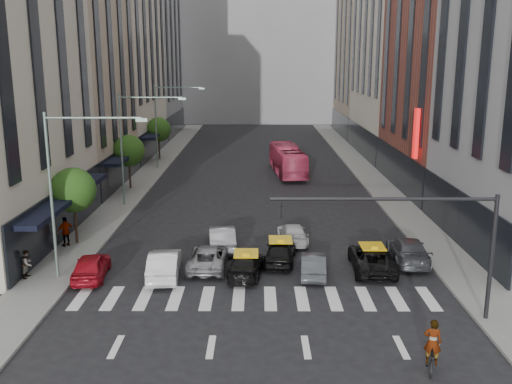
{
  "coord_description": "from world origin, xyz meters",
  "views": [
    {
      "loc": [
        -0.04,
        -25.32,
        11.8
      ],
      "look_at": [
        -0.14,
        8.03,
        4.0
      ],
      "focal_mm": 40.0,
      "sensor_mm": 36.0,
      "label": 1
    }
  ],
  "objects_px": {
    "pedestrian_near": "(27,264)",
    "streetlamp_mid": "(133,135)",
    "pedestrian_far": "(66,231)",
    "bus": "(288,160)",
    "taxi_left": "(246,264)",
    "streetlamp_near": "(67,174)",
    "car_red": "(91,266)",
    "motorcycle": "(431,359)",
    "streetlamp_far": "(165,115)",
    "car_white_front": "(164,264)",
    "taxi_center": "(280,252)"
  },
  "relations": [
    {
      "from": "streetlamp_near",
      "to": "taxi_center",
      "type": "height_order",
      "value": "streetlamp_near"
    },
    {
      "from": "car_red",
      "to": "streetlamp_mid",
      "type": "bearing_deg",
      "value": -91.81
    },
    {
      "from": "taxi_center",
      "to": "motorcycle",
      "type": "xyz_separation_m",
      "value": [
        5.41,
        -11.89,
        -0.24
      ]
    },
    {
      "from": "streetlamp_near",
      "to": "pedestrian_far",
      "type": "relative_size",
      "value": 4.7
    },
    {
      "from": "streetlamp_near",
      "to": "streetlamp_far",
      "type": "xyz_separation_m",
      "value": [
        0.0,
        32.0,
        0.0
      ]
    },
    {
      "from": "streetlamp_mid",
      "to": "pedestrian_near",
      "type": "bearing_deg",
      "value": -99.05
    },
    {
      "from": "streetlamp_far",
      "to": "car_white_front",
      "type": "xyz_separation_m",
      "value": [
        4.84,
        -31.6,
        -5.14
      ]
    },
    {
      "from": "streetlamp_mid",
      "to": "motorcycle",
      "type": "height_order",
      "value": "streetlamp_mid"
    },
    {
      "from": "motorcycle",
      "to": "bus",
      "type": "bearing_deg",
      "value": -66.82
    },
    {
      "from": "streetlamp_mid",
      "to": "taxi_left",
      "type": "relative_size",
      "value": 2.06
    },
    {
      "from": "motorcycle",
      "to": "streetlamp_mid",
      "type": "bearing_deg",
      "value": -38.63
    },
    {
      "from": "streetlamp_far",
      "to": "motorcycle",
      "type": "xyz_separation_m",
      "value": [
        16.76,
        -41.25,
        -5.44
      ]
    },
    {
      "from": "taxi_left",
      "to": "bus",
      "type": "relative_size",
      "value": 0.4
    },
    {
      "from": "bus",
      "to": "car_red",
      "type": "bearing_deg",
      "value": 61.32
    },
    {
      "from": "streetlamp_near",
      "to": "car_red",
      "type": "bearing_deg",
      "value": 14.52
    },
    {
      "from": "motorcycle",
      "to": "streetlamp_near",
      "type": "bearing_deg",
      "value": -11.09
    },
    {
      "from": "pedestrian_near",
      "to": "streetlamp_mid",
      "type": "bearing_deg",
      "value": -4.46
    },
    {
      "from": "car_white_front",
      "to": "streetlamp_far",
      "type": "bearing_deg",
      "value": -85.43
    },
    {
      "from": "pedestrian_far",
      "to": "bus",
      "type": "bearing_deg",
      "value": -166.24
    },
    {
      "from": "streetlamp_near",
      "to": "car_white_front",
      "type": "height_order",
      "value": "streetlamp_near"
    },
    {
      "from": "streetlamp_near",
      "to": "pedestrian_far",
      "type": "xyz_separation_m",
      "value": [
        -2.21,
        5.33,
        -4.8
      ]
    },
    {
      "from": "streetlamp_far",
      "to": "pedestrian_near",
      "type": "distance_m",
      "value": 32.53
    },
    {
      "from": "streetlamp_near",
      "to": "taxi_left",
      "type": "xyz_separation_m",
      "value": [
        9.36,
        0.68,
        -5.27
      ]
    },
    {
      "from": "car_red",
      "to": "taxi_center",
      "type": "xyz_separation_m",
      "value": [
        10.5,
        2.42,
        0.01
      ]
    },
    {
      "from": "taxi_left",
      "to": "pedestrian_near",
      "type": "bearing_deg",
      "value": 10.59
    },
    {
      "from": "streetlamp_near",
      "to": "streetlamp_mid",
      "type": "distance_m",
      "value": 16.0
    },
    {
      "from": "streetlamp_near",
      "to": "streetlamp_far",
      "type": "height_order",
      "value": "same"
    },
    {
      "from": "streetlamp_mid",
      "to": "motorcycle",
      "type": "distance_m",
      "value": 30.79
    },
    {
      "from": "taxi_center",
      "to": "car_red",
      "type": "bearing_deg",
      "value": 19.67
    },
    {
      "from": "car_red",
      "to": "car_white_front",
      "type": "xyz_separation_m",
      "value": [
        4.0,
        0.18,
        0.05
      ]
    },
    {
      "from": "streetlamp_near",
      "to": "taxi_left",
      "type": "relative_size",
      "value": 2.06
    },
    {
      "from": "streetlamp_mid",
      "to": "car_red",
      "type": "height_order",
      "value": "streetlamp_mid"
    },
    {
      "from": "streetlamp_mid",
      "to": "pedestrian_near",
      "type": "xyz_separation_m",
      "value": [
        -2.56,
        -16.04,
        -4.98
      ]
    },
    {
      "from": "car_red",
      "to": "taxi_left",
      "type": "xyz_separation_m",
      "value": [
        8.52,
        0.46,
        -0.07
      ]
    },
    {
      "from": "streetlamp_near",
      "to": "streetlamp_mid",
      "type": "height_order",
      "value": "same"
    },
    {
      "from": "car_white_front",
      "to": "pedestrian_near",
      "type": "distance_m",
      "value": 7.42
    },
    {
      "from": "streetlamp_near",
      "to": "pedestrian_far",
      "type": "bearing_deg",
      "value": 112.53
    },
    {
      "from": "streetlamp_mid",
      "to": "pedestrian_far",
      "type": "relative_size",
      "value": 4.7
    },
    {
      "from": "car_red",
      "to": "motorcycle",
      "type": "height_order",
      "value": "car_red"
    },
    {
      "from": "taxi_left",
      "to": "taxi_center",
      "type": "xyz_separation_m",
      "value": [
        1.98,
        1.96,
        0.08
      ]
    },
    {
      "from": "car_white_front",
      "to": "pedestrian_near",
      "type": "xyz_separation_m",
      "value": [
        -7.4,
        -0.45,
        0.17
      ]
    },
    {
      "from": "streetlamp_far",
      "to": "taxi_left",
      "type": "height_order",
      "value": "streetlamp_far"
    },
    {
      "from": "car_red",
      "to": "car_white_front",
      "type": "relative_size",
      "value": 0.9
    },
    {
      "from": "streetlamp_near",
      "to": "motorcycle",
      "type": "height_order",
      "value": "streetlamp_near"
    },
    {
      "from": "streetlamp_mid",
      "to": "taxi_center",
      "type": "relative_size",
      "value": 2.15
    },
    {
      "from": "streetlamp_mid",
      "to": "car_white_front",
      "type": "height_order",
      "value": "streetlamp_mid"
    },
    {
      "from": "streetlamp_far",
      "to": "motorcycle",
      "type": "height_order",
      "value": "streetlamp_far"
    },
    {
      "from": "streetlamp_mid",
      "to": "car_red",
      "type": "bearing_deg",
      "value": -86.94
    },
    {
      "from": "car_red",
      "to": "car_white_front",
      "type": "height_order",
      "value": "car_white_front"
    },
    {
      "from": "taxi_left",
      "to": "pedestrian_far",
      "type": "height_order",
      "value": "pedestrian_far"
    }
  ]
}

